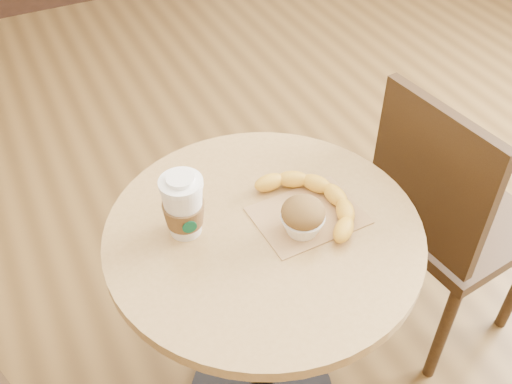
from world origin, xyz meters
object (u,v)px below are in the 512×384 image
chair_right (446,217)px  muffin (303,217)px  coffee_cup (183,208)px  banana (313,202)px  cafe_table (263,288)px

chair_right → muffin: chair_right is taller
coffee_cup → muffin: bearing=-20.9°
banana → cafe_table: bearing=168.4°
chair_right → muffin: bearing=90.4°
cafe_table → coffee_cup: coffee_cup is taller
cafe_table → coffee_cup: bearing=155.0°
coffee_cup → muffin: (0.23, -0.12, -0.02)m
chair_right → muffin: size_ratio=9.22×
muffin → coffee_cup: bearing=153.1°
cafe_table → muffin: (0.07, -0.04, 0.26)m
coffee_cup → muffin: coffee_cup is taller
coffee_cup → chair_right: bearing=2.4°
cafe_table → muffin: size_ratio=7.57×
coffee_cup → banana: bearing=-7.1°
coffee_cup → muffin: size_ratio=1.58×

